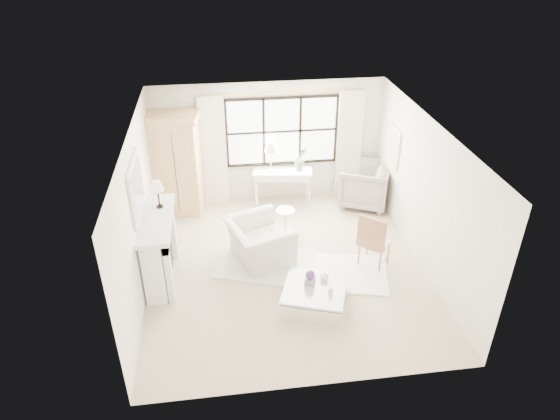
# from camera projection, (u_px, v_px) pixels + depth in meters

# --- Properties ---
(floor) EXTENTS (5.50, 5.50, 0.00)m
(floor) POSITION_uv_depth(u_px,v_px,m) (286.00, 267.00, 9.28)
(floor) COLOR #C4B092
(floor) RESTS_ON ground
(ceiling) EXTENTS (5.50, 5.50, 0.00)m
(ceiling) POSITION_uv_depth(u_px,v_px,m) (287.00, 130.00, 7.91)
(ceiling) COLOR white
(ceiling) RESTS_ON ground
(wall_back) EXTENTS (5.00, 0.00, 5.00)m
(wall_back) POSITION_uv_depth(u_px,v_px,m) (268.00, 142.00, 10.94)
(wall_back) COLOR silver
(wall_back) RESTS_ON ground
(wall_front) EXTENTS (5.00, 0.00, 5.00)m
(wall_front) POSITION_uv_depth(u_px,v_px,m) (319.00, 312.00, 6.24)
(wall_front) COLOR beige
(wall_front) RESTS_ON ground
(wall_left) EXTENTS (0.00, 5.50, 5.50)m
(wall_left) POSITION_uv_depth(u_px,v_px,m) (138.00, 214.00, 8.30)
(wall_left) COLOR white
(wall_left) RESTS_ON ground
(wall_right) EXTENTS (0.00, 5.50, 5.50)m
(wall_right) POSITION_uv_depth(u_px,v_px,m) (425.00, 195.00, 8.88)
(wall_right) COLOR beige
(wall_right) RESTS_ON ground
(window_pane) EXTENTS (2.40, 0.02, 1.50)m
(window_pane) POSITION_uv_depth(u_px,v_px,m) (282.00, 131.00, 10.83)
(window_pane) COLOR white
(window_pane) RESTS_ON wall_back
(window_frame) EXTENTS (2.50, 0.04, 1.50)m
(window_frame) POSITION_uv_depth(u_px,v_px,m) (282.00, 131.00, 10.82)
(window_frame) COLOR black
(window_frame) RESTS_ON wall_back
(curtain_rod) EXTENTS (3.30, 0.04, 0.04)m
(curtain_rod) POSITION_uv_depth(u_px,v_px,m) (282.00, 93.00, 10.34)
(curtain_rod) COLOR gold
(curtain_rod) RESTS_ON wall_back
(curtain_left) EXTENTS (0.55, 0.10, 2.47)m
(curtain_left) POSITION_uv_depth(u_px,v_px,m) (214.00, 152.00, 10.77)
(curtain_left) COLOR white
(curtain_left) RESTS_ON ground
(curtain_right) EXTENTS (0.55, 0.10, 2.47)m
(curtain_right) POSITION_uv_depth(u_px,v_px,m) (349.00, 145.00, 11.12)
(curtain_right) COLOR beige
(curtain_right) RESTS_ON ground
(fireplace) EXTENTS (0.58, 1.66, 1.26)m
(fireplace) POSITION_uv_depth(u_px,v_px,m) (157.00, 248.00, 8.68)
(fireplace) COLOR silver
(fireplace) RESTS_ON ground
(mirror_frame) EXTENTS (0.05, 1.15, 0.95)m
(mirror_frame) POSITION_uv_depth(u_px,v_px,m) (136.00, 188.00, 8.06)
(mirror_frame) COLOR white
(mirror_frame) RESTS_ON wall_left
(mirror_glass) EXTENTS (0.02, 1.00, 0.80)m
(mirror_glass) POSITION_uv_depth(u_px,v_px,m) (138.00, 188.00, 8.06)
(mirror_glass) COLOR silver
(mirror_glass) RESTS_ON wall_left
(art_frame) EXTENTS (0.04, 0.62, 0.82)m
(art_frame) POSITION_uv_depth(u_px,v_px,m) (393.00, 147.00, 10.23)
(art_frame) COLOR white
(art_frame) RESTS_ON wall_right
(art_canvas) EXTENTS (0.01, 0.52, 0.72)m
(art_canvas) POSITION_uv_depth(u_px,v_px,m) (393.00, 147.00, 10.23)
(art_canvas) COLOR beige
(art_canvas) RESTS_ON wall_right
(mantel_lamp) EXTENTS (0.22, 0.22, 0.51)m
(mantel_lamp) POSITION_uv_depth(u_px,v_px,m) (157.00, 187.00, 8.48)
(mantel_lamp) COLOR black
(mantel_lamp) RESTS_ON fireplace
(armoire) EXTENTS (1.23, 0.89, 2.24)m
(armoire) POSITION_uv_depth(u_px,v_px,m) (176.00, 163.00, 10.50)
(armoire) COLOR tan
(armoire) RESTS_ON floor
(console_table) EXTENTS (1.35, 0.63, 0.80)m
(console_table) POSITION_uv_depth(u_px,v_px,m) (282.00, 187.00, 11.17)
(console_table) COLOR white
(console_table) RESTS_ON floor
(console_lamp) EXTENTS (0.28, 0.28, 0.69)m
(console_lamp) POSITION_uv_depth(u_px,v_px,m) (271.00, 148.00, 10.67)
(console_lamp) COLOR #A87E3A
(console_lamp) RESTS_ON console_table
(orchid_plant) EXTENTS (0.32, 0.26, 0.54)m
(orchid_plant) POSITION_uv_depth(u_px,v_px,m) (301.00, 158.00, 10.89)
(orchid_plant) COLOR #556B47
(orchid_plant) RESTS_ON console_table
(side_table) EXTENTS (0.40, 0.40, 0.51)m
(side_table) POSITION_uv_depth(u_px,v_px,m) (285.00, 217.00, 10.17)
(side_table) COLOR silver
(side_table) RESTS_ON floor
(rug_left) EXTENTS (2.03, 1.72, 0.03)m
(rug_left) POSITION_uv_depth(u_px,v_px,m) (266.00, 264.00, 9.33)
(rug_left) COLOR silver
(rug_left) RESTS_ON floor
(rug_right) EXTENTS (1.77, 1.49, 0.03)m
(rug_right) POSITION_uv_depth(u_px,v_px,m) (344.00, 273.00, 9.09)
(rug_right) COLOR white
(rug_right) RESTS_ON floor
(club_armchair) EXTENTS (1.36, 1.45, 0.77)m
(club_armchair) POSITION_uv_depth(u_px,v_px,m) (260.00, 242.00, 9.31)
(club_armchair) COLOR beige
(club_armchair) RESTS_ON floor
(wingback_chair) EXTENTS (1.39, 1.38, 0.96)m
(wingback_chair) POSITION_uv_depth(u_px,v_px,m) (364.00, 185.00, 11.09)
(wingback_chair) COLOR gray
(wingback_chair) RESTS_ON floor
(french_chair) EXTENTS (0.68, 0.68, 1.08)m
(french_chair) POSITION_uv_depth(u_px,v_px,m) (374.00, 250.00, 9.20)
(french_chair) COLOR #AD7148
(french_chair) RESTS_ON floor
(coffee_table) EXTENTS (1.27, 1.27, 0.38)m
(coffee_table) POSITION_uv_depth(u_px,v_px,m) (314.00, 296.00, 8.27)
(coffee_table) COLOR white
(coffee_table) RESTS_ON floor
(planter_box) EXTENTS (0.21, 0.21, 0.12)m
(planter_box) POSITION_uv_depth(u_px,v_px,m) (310.00, 281.00, 8.21)
(planter_box) COLOR slate
(planter_box) RESTS_ON coffee_table
(planter_flowers) EXTENTS (0.15, 0.15, 0.15)m
(planter_flowers) POSITION_uv_depth(u_px,v_px,m) (310.00, 275.00, 8.15)
(planter_flowers) COLOR #4F2967
(planter_flowers) RESTS_ON planter_box
(pillar_candle) EXTENTS (0.08, 0.08, 0.12)m
(pillar_candle) POSITION_uv_depth(u_px,v_px,m) (331.00, 291.00, 8.00)
(pillar_candle) COLOR beige
(pillar_candle) RESTS_ON coffee_table
(coffee_vase) EXTENTS (0.18, 0.18, 0.16)m
(coffee_vase) POSITION_uv_depth(u_px,v_px,m) (324.00, 276.00, 8.30)
(coffee_vase) COLOR silver
(coffee_vase) RESTS_ON coffee_table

